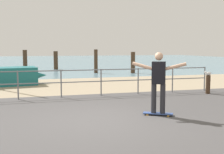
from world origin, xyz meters
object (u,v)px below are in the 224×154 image
Objects in this scene: skateboard at (158,114)px; skateboarder at (159,79)px; bollard_short at (208,85)px; seagull at (208,73)px.

skateboarder reaches higher than skateboard.
skateboarder is at bearing -141.20° from bollard_short.
skateboarder is (-0.00, -0.00, 0.95)m from skateboard.
skateboard is 0.48× the size of skateboarder.
seagull is at bearing 38.86° from skateboard.
skateboarder is at bearing -178.21° from skateboard.
skateboard is 1.69× the size of seagull.
skateboard is at bearing 1.79° from skateboarder.
skateboarder is 4.47m from seagull.
bollard_short is (3.50, 2.81, 0.31)m from skateboard.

